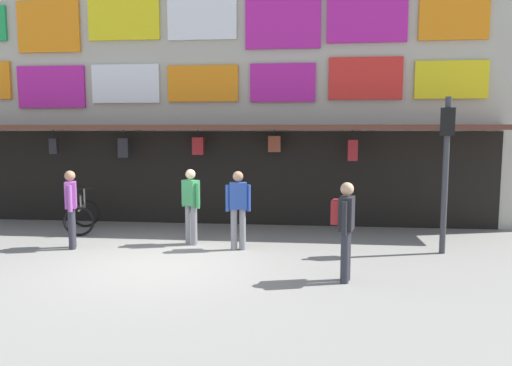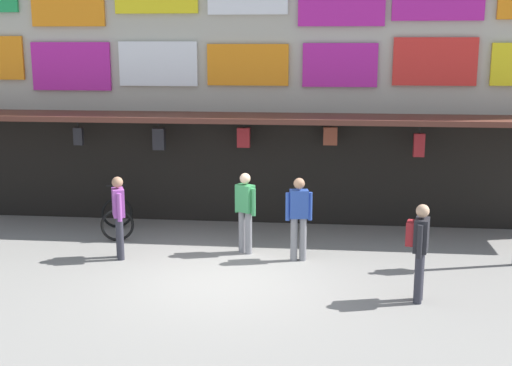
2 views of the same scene
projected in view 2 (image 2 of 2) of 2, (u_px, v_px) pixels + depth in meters
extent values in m
plane|color=gray|center=(223.00, 279.00, 12.18)|extent=(80.00, 80.00, 0.00)
cube|color=#B2AD9E|center=(251.00, 54.00, 15.82)|extent=(18.00, 1.20, 8.00)
cube|color=#592D23|center=(245.00, 118.00, 14.84)|extent=(15.30, 1.40, 0.12)
cube|color=#B71E93|center=(71.00, 66.00, 15.68)|extent=(1.91, 0.08, 1.12)
cube|color=white|center=(158.00, 64.00, 15.45)|extent=(1.86, 0.08, 1.02)
cube|color=orange|center=(248.00, 65.00, 15.24)|extent=(1.88, 0.08, 0.94)
cube|color=#B71E93|center=(340.00, 65.00, 15.02)|extent=(1.69, 0.08, 0.98)
cube|color=red|center=(435.00, 62.00, 14.79)|extent=(1.85, 0.08, 1.06)
cylinder|color=black|center=(78.00, 123.00, 15.42)|extent=(0.02, 0.02, 0.23)
cube|color=#232328|center=(78.00, 136.00, 15.48)|extent=(0.21, 0.13, 0.41)
cylinder|color=black|center=(158.00, 124.00, 15.25)|extent=(0.02, 0.02, 0.22)
cube|color=#232328|center=(159.00, 139.00, 15.33)|extent=(0.27, 0.16, 0.50)
cylinder|color=black|center=(244.00, 124.00, 15.12)|extent=(0.02, 0.02, 0.19)
cube|color=maroon|center=(244.00, 138.00, 15.18)|extent=(0.29, 0.17, 0.45)
cylinder|color=black|center=(331.00, 124.00, 14.98)|extent=(0.02, 0.02, 0.16)
cube|color=brown|center=(330.00, 136.00, 15.03)|extent=(0.31, 0.19, 0.41)
cylinder|color=black|center=(420.00, 128.00, 14.57)|extent=(0.02, 0.02, 0.25)
cube|color=maroon|center=(419.00, 145.00, 14.65)|extent=(0.24, 0.14, 0.52)
cube|color=black|center=(248.00, 171.00, 15.79)|extent=(15.30, 0.04, 2.50)
torus|color=black|center=(117.00, 213.00, 15.48)|extent=(0.70, 0.28, 0.72)
torus|color=black|center=(117.00, 225.00, 14.43)|extent=(0.70, 0.28, 0.72)
cylinder|color=#A3998E|center=(117.00, 208.00, 14.90)|extent=(0.35, 0.96, 0.05)
cylinder|color=#A3998E|center=(116.00, 202.00, 14.71)|extent=(0.04, 0.04, 0.35)
cube|color=black|center=(116.00, 194.00, 14.67)|extent=(0.16, 0.22, 0.06)
cylinder|color=#A3998E|center=(116.00, 196.00, 15.31)|extent=(0.04, 0.04, 0.50)
cylinder|color=black|center=(116.00, 185.00, 15.26)|extent=(0.43, 0.17, 0.04)
cylinder|color=gray|center=(303.00, 239.00, 13.14)|extent=(0.14, 0.14, 0.88)
cylinder|color=gray|center=(294.00, 239.00, 13.13)|extent=(0.14, 0.14, 0.88)
cube|color=#28479E|center=(299.00, 204.00, 12.98)|extent=(0.39, 0.27, 0.56)
sphere|color=#A87A5B|center=(299.00, 184.00, 12.90)|extent=(0.22, 0.22, 0.22)
cylinder|color=#28479E|center=(310.00, 206.00, 13.01)|extent=(0.09, 0.09, 0.56)
cylinder|color=#28479E|center=(288.00, 207.00, 12.98)|extent=(0.09, 0.09, 0.56)
cube|color=#232328|center=(298.00, 201.00, 13.14)|extent=(0.30, 0.20, 0.40)
cylinder|color=#2D2D38|center=(420.00, 275.00, 11.13)|extent=(0.14, 0.14, 0.88)
cylinder|color=#2D2D38|center=(418.00, 278.00, 10.96)|extent=(0.14, 0.14, 0.88)
cube|color=#232328|center=(421.00, 235.00, 10.90)|extent=(0.30, 0.40, 0.56)
sphere|color=tan|center=(423.00, 211.00, 10.81)|extent=(0.22, 0.22, 0.22)
cylinder|color=#232328|center=(423.00, 234.00, 11.11)|extent=(0.09, 0.09, 0.56)
cylinder|color=#232328|center=(420.00, 242.00, 10.70)|extent=(0.09, 0.09, 0.56)
cube|color=maroon|center=(412.00, 233.00, 10.95)|extent=(0.22, 0.31, 0.40)
cylinder|color=#2D2D38|center=(119.00, 236.00, 13.34)|extent=(0.14, 0.14, 0.88)
cylinder|color=#2D2D38|center=(120.00, 239.00, 13.17)|extent=(0.14, 0.14, 0.88)
cube|color=#9E4CA8|center=(118.00, 202.00, 13.10)|extent=(0.34, 0.42, 0.56)
sphere|color=#A87A5B|center=(117.00, 182.00, 13.02)|extent=(0.22, 0.22, 0.22)
cylinder|color=#9E4CA8|center=(117.00, 202.00, 13.32)|extent=(0.09, 0.09, 0.56)
cylinder|color=#9E4CA8|center=(119.00, 207.00, 12.91)|extent=(0.09, 0.09, 0.56)
cylinder|color=gray|center=(249.00, 233.00, 13.55)|extent=(0.14, 0.14, 0.88)
cylinder|color=gray|center=(242.00, 231.00, 13.67)|extent=(0.14, 0.14, 0.88)
cube|color=#388E51|center=(245.00, 198.00, 13.46)|extent=(0.42, 0.38, 0.56)
sphere|color=beige|center=(245.00, 178.00, 13.37)|extent=(0.22, 0.22, 0.22)
cylinder|color=#388E51|center=(253.00, 202.00, 13.33)|extent=(0.09, 0.09, 0.56)
cylinder|color=#388E51|center=(237.00, 199.00, 13.61)|extent=(0.09, 0.09, 0.56)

